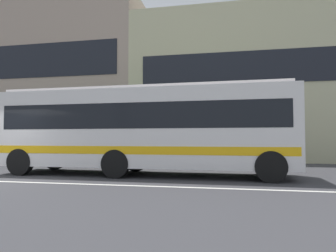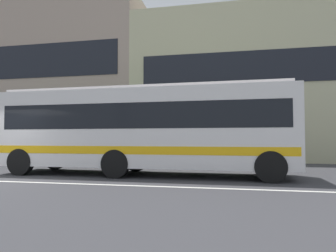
# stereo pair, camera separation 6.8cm
# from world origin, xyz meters

# --- Properties ---
(hedge_row_far) EXTENTS (16.39, 1.10, 1.14)m
(hedge_row_far) POSITION_xyz_m (0.51, 6.64, 0.57)
(hedge_row_far) COLOR #225721
(hedge_row_far) RESTS_ON ground_plane
(apartment_block_left) EXTENTS (18.83, 10.30, 11.38)m
(apartment_block_left) POSITION_xyz_m (-7.55, 14.54, 5.69)
(apartment_block_left) COLOR gray
(apartment_block_left) RESTS_ON ground_plane
(apartment_block_right) EXTENTS (23.95, 10.30, 9.52)m
(apartment_block_right) POSITION_xyz_m (13.84, 14.54, 4.76)
(apartment_block_right) COLOR #BBB790
(apartment_block_right) RESTS_ON ground_plane
(transit_bus) EXTENTS (11.08, 2.75, 3.29)m
(transit_bus) POSITION_xyz_m (4.82, 2.63, 1.81)
(transit_bus) COLOR silver
(transit_bus) RESTS_ON ground_plane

